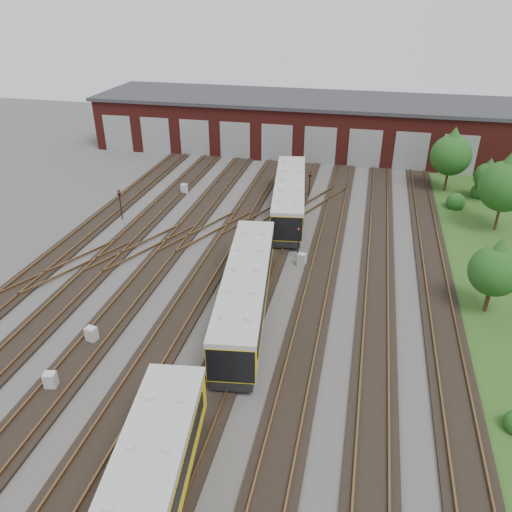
# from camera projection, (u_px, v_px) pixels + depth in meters

# --- Properties ---
(ground) EXTENTS (120.00, 120.00, 0.00)m
(ground) POSITION_uv_depth(u_px,v_px,m) (201.00, 340.00, 29.26)
(ground) COLOR #43413E
(ground) RESTS_ON ground
(track_network) EXTENTS (30.40, 70.00, 0.33)m
(track_network) POSITION_uv_depth(u_px,v_px,m) (201.00, 332.00, 29.75)
(track_network) COLOR black
(track_network) RESTS_ON ground
(maintenance_shed) EXTENTS (51.00, 12.50, 6.35)m
(maintenance_shed) POSITION_uv_depth(u_px,v_px,m) (302.00, 124.00, 61.95)
(maintenance_shed) COLOR #571915
(maintenance_shed) RESTS_ON ground
(grass_verge) EXTENTS (8.00, 55.00, 0.05)m
(grass_verge) POSITION_uv_depth(u_px,v_px,m) (512.00, 290.00, 34.08)
(grass_verge) COLOR #234517
(grass_verge) RESTS_ON ground
(metro_train) EXTENTS (4.47, 46.46, 2.94)m
(metro_train) POSITION_uv_depth(u_px,v_px,m) (246.00, 290.00, 30.63)
(metro_train) COLOR black
(metro_train) RESTS_ON ground
(signal_mast_0) EXTENTS (0.27, 0.26, 2.74)m
(signal_mast_0) POSITION_uv_depth(u_px,v_px,m) (120.00, 201.00, 43.54)
(signal_mast_0) COLOR black
(signal_mast_0) RESTS_ON ground
(signal_mast_1) EXTENTS (0.27, 0.26, 2.86)m
(signal_mast_1) POSITION_uv_depth(u_px,v_px,m) (252.00, 250.00, 35.28)
(signal_mast_1) COLOR black
(signal_mast_1) RESTS_ON ground
(signal_mast_2) EXTENTS (0.25, 0.24, 2.53)m
(signal_mast_2) POSITION_uv_depth(u_px,v_px,m) (310.00, 181.00, 48.28)
(signal_mast_2) COLOR black
(signal_mast_2) RESTS_ON ground
(signal_mast_3) EXTENTS (0.25, 0.23, 2.62)m
(signal_mast_3) POSITION_uv_depth(u_px,v_px,m) (298.00, 238.00, 37.27)
(signal_mast_3) COLOR black
(signal_mast_3) RESTS_ON ground
(relay_cabinet_0) EXTENTS (0.69, 0.62, 1.01)m
(relay_cabinet_0) POSITION_uv_depth(u_px,v_px,m) (51.00, 381.00, 25.53)
(relay_cabinet_0) COLOR #B4B6B9
(relay_cabinet_0) RESTS_ON ground
(relay_cabinet_1) EXTENTS (0.61, 0.51, 1.01)m
(relay_cabinet_1) POSITION_uv_depth(u_px,v_px,m) (184.00, 189.00, 49.56)
(relay_cabinet_1) COLOR #B4B6B9
(relay_cabinet_1) RESTS_ON ground
(relay_cabinet_2) EXTENTS (0.69, 0.60, 1.02)m
(relay_cabinet_2) POSITION_uv_depth(u_px,v_px,m) (92.00, 335.00, 28.88)
(relay_cabinet_2) COLOR #B4B6B9
(relay_cabinet_2) RESTS_ON ground
(relay_cabinet_3) EXTENTS (0.71, 0.65, 0.99)m
(relay_cabinet_3) POSITION_uv_depth(u_px,v_px,m) (302.00, 260.00, 36.83)
(relay_cabinet_3) COLOR #B4B6B9
(relay_cabinet_3) RESTS_ON ground
(relay_cabinet_4) EXTENTS (0.75, 0.70, 1.01)m
(relay_cabinet_4) POSITION_uv_depth(u_px,v_px,m) (297.00, 193.00, 48.56)
(relay_cabinet_4) COLOR #B4B6B9
(relay_cabinet_4) RESTS_ON ground
(tree_0) EXTENTS (3.92, 3.92, 6.50)m
(tree_0) POSITION_uv_depth(u_px,v_px,m) (452.00, 151.00, 48.49)
(tree_0) COLOR #362418
(tree_0) RESTS_ON ground
(tree_1) EXTENTS (2.53, 2.53, 4.20)m
(tree_1) POSITION_uv_depth(u_px,v_px,m) (488.00, 173.00, 47.12)
(tree_1) COLOR #362418
(tree_1) RESTS_ON ground
(tree_2) EXTENTS (4.18, 4.18, 6.93)m
(tree_2) POSITION_uv_depth(u_px,v_px,m) (507.00, 180.00, 40.28)
(tree_2) COLOR #362418
(tree_2) RESTS_ON ground
(tree_3) EXTENTS (3.16, 3.16, 5.23)m
(tree_3) POSITION_uv_depth(u_px,v_px,m) (496.00, 266.00, 30.27)
(tree_3) COLOR #362418
(tree_3) RESTS_ON ground
(bush_1) EXTENTS (1.71, 1.71, 1.71)m
(bush_1) POSITION_uv_depth(u_px,v_px,m) (456.00, 200.00, 46.20)
(bush_1) COLOR #174714
(bush_1) RESTS_ON ground
(bush_2) EXTENTS (1.65, 1.65, 1.65)m
(bush_2) POSITION_uv_depth(u_px,v_px,m) (480.00, 189.00, 48.60)
(bush_2) COLOR #174714
(bush_2) RESTS_ON ground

